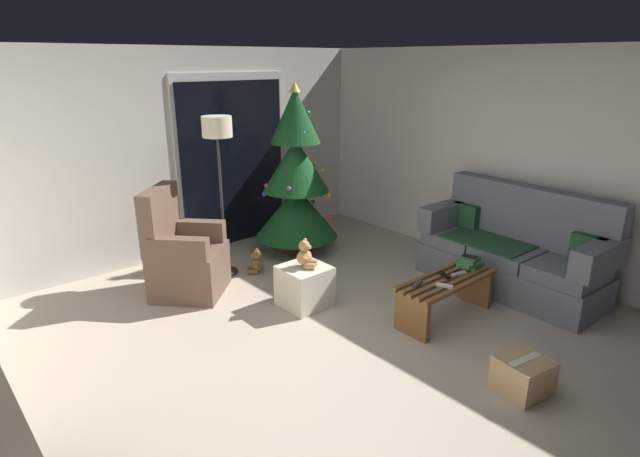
# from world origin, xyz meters

# --- Properties ---
(ground_plane) EXTENTS (7.00, 7.00, 0.00)m
(ground_plane) POSITION_xyz_m (0.00, 0.00, 0.00)
(ground_plane) COLOR #B2A38E
(wall_back) EXTENTS (5.72, 0.12, 2.50)m
(wall_back) POSITION_xyz_m (0.00, 3.06, 1.25)
(wall_back) COLOR silver
(wall_back) RESTS_ON ground
(wall_right) EXTENTS (0.12, 6.00, 2.50)m
(wall_right) POSITION_xyz_m (2.86, 0.00, 1.25)
(wall_right) COLOR silver
(wall_right) RESTS_ON ground
(patio_door_frame) EXTENTS (1.60, 0.02, 2.20)m
(patio_door_frame) POSITION_xyz_m (0.89, 2.99, 1.10)
(patio_door_frame) COLOR silver
(patio_door_frame) RESTS_ON ground
(patio_door_glass) EXTENTS (1.50, 0.02, 2.10)m
(patio_door_glass) POSITION_xyz_m (0.89, 2.97, 1.05)
(patio_door_glass) COLOR black
(patio_door_glass) RESTS_ON ground
(couch) EXTENTS (0.86, 1.97, 1.08)m
(couch) POSITION_xyz_m (2.32, -0.24, 0.40)
(couch) COLOR slate
(couch) RESTS_ON ground
(coffee_table) EXTENTS (1.10, 0.40, 0.41)m
(coffee_table) POSITION_xyz_m (1.20, -0.19, 0.27)
(coffee_table) COLOR brown
(coffee_table) RESTS_ON ground
(remote_graphite) EXTENTS (0.16, 0.09, 0.02)m
(remote_graphite) POSITION_xyz_m (0.86, -0.10, 0.42)
(remote_graphite) COLOR #333338
(remote_graphite) RESTS_ON coffee_table
(remote_black) EXTENTS (0.10, 0.16, 0.02)m
(remote_black) POSITION_xyz_m (1.22, -0.14, 0.42)
(remote_black) COLOR black
(remote_black) RESTS_ON coffee_table
(remote_silver) EXTENTS (0.16, 0.08, 0.02)m
(remote_silver) POSITION_xyz_m (1.34, -0.22, 0.42)
(remote_silver) COLOR #ADADB2
(remote_silver) RESTS_ON coffee_table
(remote_white) EXTENTS (0.10, 0.16, 0.02)m
(remote_white) POSITION_xyz_m (1.02, -0.29, 0.42)
(remote_white) COLOR silver
(remote_white) RESTS_ON coffee_table
(book_stack) EXTENTS (0.25, 0.22, 0.10)m
(book_stack) POSITION_xyz_m (1.59, -0.17, 0.46)
(book_stack) COLOR #337042
(book_stack) RESTS_ON coffee_table
(cell_phone) EXTENTS (0.10, 0.16, 0.01)m
(cell_phone) POSITION_xyz_m (1.60, -0.16, 0.52)
(cell_phone) COLOR black
(cell_phone) RESTS_ON book_stack
(christmas_tree) EXTENTS (1.03, 1.03, 2.11)m
(christmas_tree) POSITION_xyz_m (1.23, 2.10, 0.93)
(christmas_tree) COLOR #4C1E19
(christmas_tree) RESTS_ON ground
(armchair) EXTENTS (0.97, 0.97, 1.13)m
(armchair) POSITION_xyz_m (-0.40, 1.94, 0.40)
(armchair) COLOR brown
(armchair) RESTS_ON ground
(floor_lamp) EXTENTS (0.32, 0.32, 1.78)m
(floor_lamp) POSITION_xyz_m (0.19, 2.12, 1.51)
(floor_lamp) COLOR #2D2D30
(floor_lamp) RESTS_ON ground
(ottoman) EXTENTS (0.44, 0.44, 0.41)m
(ottoman) POSITION_xyz_m (0.36, 0.89, 0.21)
(ottoman) COLOR beige
(ottoman) RESTS_ON ground
(teddy_bear_honey) EXTENTS (0.21, 0.22, 0.29)m
(teddy_bear_honey) POSITION_xyz_m (0.37, 0.88, 0.54)
(teddy_bear_honey) COLOR tan
(teddy_bear_honey) RESTS_ON ottoman
(teddy_bear_chestnut_by_tree) EXTENTS (0.22, 0.21, 0.29)m
(teddy_bear_chestnut_by_tree) POSITION_xyz_m (0.46, 1.89, 0.12)
(teddy_bear_chestnut_by_tree) COLOR brown
(teddy_bear_chestnut_by_tree) RESTS_ON ground
(cardboard_box_taped_mid_floor) EXTENTS (0.40, 0.39, 0.27)m
(cardboard_box_taped_mid_floor) POSITION_xyz_m (0.69, -1.25, 0.14)
(cardboard_box_taped_mid_floor) COLOR tan
(cardboard_box_taped_mid_floor) RESTS_ON ground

